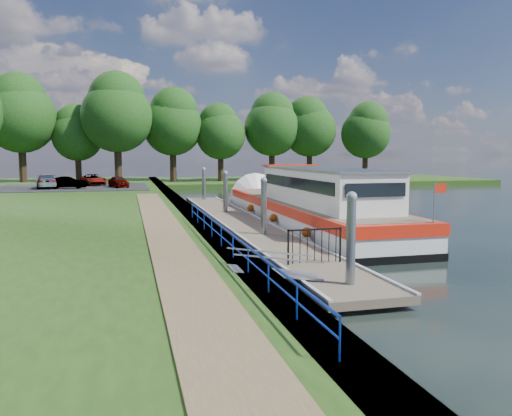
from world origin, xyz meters
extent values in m
plane|color=black|center=(0.00, 0.00, 0.00)|extent=(160.00, 160.00, 0.00)
cube|color=#473D2D|center=(-2.55, 15.00, 0.39)|extent=(1.10, 90.00, 0.78)
cube|color=#1F3C11|center=(12.00, 52.00, 0.30)|extent=(60.00, 18.00, 0.60)
cube|color=brown|center=(-4.40, 8.00, 0.80)|extent=(1.60, 40.00, 0.05)
cube|color=black|center=(-11.00, 38.00, 0.81)|extent=(14.00, 12.00, 0.06)
cube|color=#0C2DBF|center=(-2.75, 3.00, 1.48)|extent=(0.04, 18.00, 0.04)
cube|color=#0C2DBF|center=(-2.75, 3.00, 1.12)|extent=(0.03, 18.00, 0.03)
cylinder|color=#0C2DBF|center=(-2.75, -6.00, 1.14)|extent=(0.04, 0.04, 0.72)
cylinder|color=#0C2DBF|center=(-2.75, -4.00, 1.14)|extent=(0.04, 0.04, 0.72)
cylinder|color=#0C2DBF|center=(-2.75, -2.00, 1.14)|extent=(0.04, 0.04, 0.72)
cylinder|color=#0C2DBF|center=(-2.75, 0.00, 1.14)|extent=(0.04, 0.04, 0.72)
cylinder|color=#0C2DBF|center=(-2.75, 2.00, 1.14)|extent=(0.04, 0.04, 0.72)
cylinder|color=#0C2DBF|center=(-2.75, 4.00, 1.14)|extent=(0.04, 0.04, 0.72)
cylinder|color=#0C2DBF|center=(-2.75, 6.00, 1.14)|extent=(0.04, 0.04, 0.72)
cylinder|color=#0C2DBF|center=(-2.75, 8.00, 1.14)|extent=(0.04, 0.04, 0.72)
cylinder|color=#0C2DBF|center=(-2.75, 10.00, 1.14)|extent=(0.04, 0.04, 0.72)
cylinder|color=#0C2DBF|center=(-2.75, 12.00, 1.14)|extent=(0.04, 0.04, 0.72)
cube|color=brown|center=(0.00, 13.00, 0.28)|extent=(2.50, 30.00, 0.24)
cube|color=#9EA0A3|center=(0.00, 1.00, 0.05)|extent=(2.30, 5.00, 0.30)
cube|color=#9EA0A3|center=(0.00, 9.00, 0.05)|extent=(2.30, 5.00, 0.30)
cube|color=#9EA0A3|center=(0.00, 17.00, 0.05)|extent=(2.30, 5.00, 0.30)
cube|color=#9EA0A3|center=(0.00, 25.00, 0.05)|extent=(2.30, 5.00, 0.30)
cube|color=#9EA0A3|center=(1.19, 13.00, 0.43)|extent=(0.12, 30.00, 0.06)
cube|color=#9EA0A3|center=(-1.19, 13.00, 0.43)|extent=(0.12, 30.00, 0.06)
cylinder|color=gray|center=(0.00, -0.50, 1.10)|extent=(0.26, 0.26, 3.40)
sphere|color=gray|center=(0.00, -0.50, 2.80)|extent=(0.30, 0.30, 0.30)
cylinder|color=gray|center=(0.00, 8.50, 1.10)|extent=(0.26, 0.26, 3.40)
sphere|color=gray|center=(0.00, 8.50, 2.80)|extent=(0.30, 0.30, 0.30)
cylinder|color=gray|center=(0.00, 17.50, 1.10)|extent=(0.26, 0.26, 3.40)
sphere|color=gray|center=(0.00, 17.50, 2.80)|extent=(0.30, 0.30, 0.30)
cylinder|color=gray|center=(0.00, 26.50, 1.10)|extent=(0.26, 0.26, 3.40)
sphere|color=gray|center=(0.00, 26.50, 2.80)|extent=(0.30, 0.30, 0.30)
cube|color=#A5A8AD|center=(-1.85, 0.50, 0.60)|extent=(2.58, 1.00, 0.43)
cube|color=#A5A8AD|center=(-1.85, 0.02, 1.10)|extent=(2.58, 0.04, 0.41)
cube|color=#A5A8AD|center=(-1.85, 0.98, 1.10)|extent=(2.58, 0.04, 0.41)
cube|color=black|center=(-0.90, 2.20, 0.98)|extent=(0.05, 0.05, 1.15)
cube|color=black|center=(0.90, 2.20, 0.98)|extent=(0.05, 0.05, 1.15)
cube|color=black|center=(0.00, 2.20, 1.52)|extent=(1.85, 0.05, 0.05)
cube|color=black|center=(-0.75, 2.20, 0.98)|extent=(0.02, 0.02, 1.10)
cube|color=black|center=(-0.50, 2.20, 0.98)|extent=(0.02, 0.02, 1.10)
cube|color=black|center=(-0.25, 2.20, 0.98)|extent=(0.02, 0.02, 1.10)
cube|color=black|center=(0.00, 2.20, 0.98)|extent=(0.02, 0.02, 1.10)
cube|color=black|center=(0.25, 2.20, 0.98)|extent=(0.02, 0.02, 1.10)
cube|color=black|center=(0.50, 2.20, 0.98)|extent=(0.02, 0.02, 1.10)
cube|color=black|center=(0.75, 2.20, 0.98)|extent=(0.02, 0.02, 1.10)
cube|color=black|center=(3.60, 12.99, 0.02)|extent=(4.00, 20.00, 0.55)
cube|color=silver|center=(3.60, 12.99, 0.62)|extent=(3.96, 19.90, 0.65)
cube|color=red|center=(3.60, 12.99, 1.18)|extent=(4.04, 20.00, 0.48)
cube|color=brown|center=(3.60, 12.99, 1.42)|extent=(3.68, 19.20, 0.04)
cone|color=silver|center=(3.60, 23.39, 0.55)|extent=(4.00, 1.50, 4.00)
cube|color=silver|center=(3.60, 10.49, 2.30)|extent=(3.00, 11.00, 1.75)
cube|color=gray|center=(3.60, 10.49, 3.22)|extent=(3.10, 11.20, 0.10)
cube|color=black|center=(2.08, 10.49, 2.55)|extent=(0.04, 10.00, 0.55)
cube|color=black|center=(5.12, 10.49, 2.55)|extent=(0.04, 10.00, 0.55)
cube|color=black|center=(3.60, 16.04, 2.55)|extent=(2.60, 0.04, 0.55)
cube|color=black|center=(3.60, 4.94, 2.55)|extent=(2.60, 0.04, 0.55)
cube|color=red|center=(3.60, 15.69, 3.30)|extent=(3.20, 1.60, 0.06)
cylinder|color=gray|center=(5.10, 3.29, 2.15)|extent=(0.05, 0.05, 1.50)
cube|color=red|center=(5.35, 3.29, 2.70)|extent=(0.50, 0.02, 0.35)
sphere|color=#D64C0B|center=(1.48, 6.99, 0.65)|extent=(0.44, 0.44, 0.44)
sphere|color=#D64C0B|center=(1.48, 11.99, 0.65)|extent=(0.44, 0.44, 0.44)
sphere|color=#D64C0B|center=(1.48, 16.99, 0.65)|extent=(0.44, 0.44, 0.44)
imported|color=#594C47|center=(2.40, 7.13, 2.30)|extent=(0.62, 0.74, 1.72)
cylinder|color=#332316|center=(-17.49, 49.36, 2.70)|extent=(0.83, 0.83, 4.21)
sphere|color=#143811|center=(-17.49, 49.36, 8.08)|extent=(7.95, 7.95, 7.95)
sphere|color=#143811|center=(-17.71, 49.47, 10.07)|extent=(6.31, 6.31, 6.31)
cylinder|color=#332316|center=(-11.50, 49.87, 2.15)|extent=(0.70, 0.70, 3.10)
sphere|color=#143811|center=(-11.50, 49.87, 6.11)|extent=(5.85, 5.85, 5.85)
sphere|color=#143811|center=(-11.67, 50.04, 7.57)|extent=(4.65, 4.65, 4.65)
cylinder|color=#332316|center=(-6.89, 47.36, 2.75)|extent=(0.84, 0.84, 4.29)
sphere|color=#143811|center=(-6.89, 47.36, 8.23)|extent=(8.10, 8.10, 8.10)
sphere|color=#143811|center=(-6.84, 47.51, 10.25)|extent=(6.44, 6.44, 6.44)
cylinder|color=#332316|center=(-0.41, 49.36, 2.52)|extent=(0.79, 0.79, 3.83)
sphere|color=#143811|center=(-0.41, 49.36, 7.42)|extent=(7.24, 7.24, 7.24)
sphere|color=#143811|center=(-0.22, 49.13, 9.23)|extent=(5.75, 5.75, 5.75)
cylinder|color=#332316|center=(5.49, 49.09, 2.23)|extent=(0.72, 0.72, 3.26)
sphere|color=#143811|center=(5.49, 49.09, 6.40)|extent=(6.16, 6.16, 6.16)
sphere|color=#143811|center=(5.30, 49.34, 7.93)|extent=(4.89, 4.89, 4.89)
cylinder|color=#332316|center=(12.25, 49.38, 2.49)|extent=(0.78, 0.78, 3.77)
sphere|color=#143811|center=(12.25, 49.38, 7.31)|extent=(7.13, 7.13, 7.13)
sphere|color=#143811|center=(12.38, 49.62, 9.09)|extent=(5.66, 5.66, 5.66)
cylinder|color=#332316|center=(17.42, 49.40, 2.42)|extent=(0.77, 0.77, 3.65)
sphere|color=#143811|center=(17.42, 49.40, 7.09)|extent=(6.89, 6.89, 6.89)
sphere|color=#143811|center=(17.07, 49.41, 8.81)|extent=(5.47, 5.47, 5.47)
cylinder|color=#332316|center=(24.52, 47.52, 2.30)|extent=(0.74, 0.74, 3.41)
sphere|color=#143811|center=(24.52, 47.52, 6.66)|extent=(6.43, 6.43, 6.43)
sphere|color=#143811|center=(24.75, 47.30, 8.26)|extent=(5.11, 5.11, 5.11)
imported|color=#999999|center=(-6.72, 36.42, 1.38)|extent=(2.23, 3.42, 1.08)
imported|color=#999999|center=(-11.19, 35.58, 1.38)|extent=(3.37, 1.26, 1.10)
imported|color=#999999|center=(-13.14, 36.78, 1.48)|extent=(2.52, 4.70, 1.30)
imported|color=#999999|center=(-9.28, 40.43, 1.40)|extent=(3.04, 4.41, 1.12)
camera|label=1|loc=(-5.82, -12.80, 3.94)|focal=35.00mm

